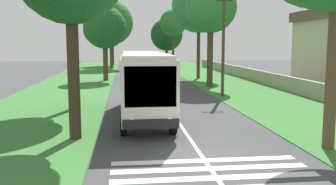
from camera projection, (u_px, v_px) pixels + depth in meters
ground at (204, 159)px, 13.85m from camera, size 160.00×160.00×0.00m
grass_verge_left at (53, 101)px, 27.69m from camera, size 120.00×8.00×0.04m
grass_verge_right at (266, 97)px, 29.56m from camera, size 120.00×8.00×0.04m
centre_line at (163, 99)px, 28.63m from camera, size 110.00×0.16×0.01m
coach_bus at (144, 81)px, 21.18m from camera, size 11.16×2.62×3.73m
zebra_crossing at (220, 183)px, 11.47m from camera, size 4.95×6.80×0.01m
trailing_car_0 at (133, 76)px, 41.65m from camera, size 4.30×1.78×1.43m
trailing_car_1 at (160, 72)px, 47.27m from camera, size 4.30×1.78×1.43m
trailing_car_2 at (159, 69)px, 52.84m from camera, size 4.30×1.78×1.43m
trailing_car_3 at (153, 66)px, 60.67m from camera, size 4.30×1.78×1.43m
trailing_minibus_0 at (151, 58)px, 67.96m from camera, size 6.00×2.14×2.53m
roadside_tree_left_1 at (110, 24)px, 62.35m from camera, size 8.89×7.46×11.42m
roadside_tree_left_2 at (111, 25)px, 71.87m from camera, size 6.61×5.79×10.80m
roadside_tree_left_3 at (104, 29)px, 42.20m from camera, size 5.64×4.85×8.46m
roadside_tree_right_0 at (197, 7)px, 44.32m from camera, size 8.02×6.63×11.98m
roadside_tree_right_2 at (209, 9)px, 35.74m from camera, size 6.14×4.98×10.18m
roadside_tree_right_3 at (172, 24)px, 66.45m from camera, size 5.83×4.82×10.28m
roadside_tree_right_4 at (166, 36)px, 74.39m from camera, size 7.60×6.41×9.16m
utility_pole at (223, 43)px, 29.56m from camera, size 0.24×1.40×8.17m
roadside_wall at (281, 82)px, 34.78m from camera, size 70.00×0.40×1.32m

